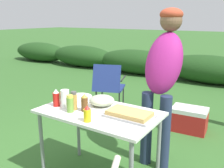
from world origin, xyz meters
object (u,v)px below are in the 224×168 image
beer_bottle (85,103)px  mustard_bottle (87,114)px  cooler_box (189,119)px  camp_chair_green_behind_table (109,84)px  folding_table (99,119)px  paper_cup_stack (65,99)px  standing_person_in_dark_puffer (163,70)px  hot_sauce_bottle (64,97)px  ketchup_bottle (56,98)px  plate_stack (80,98)px  relish_jar (70,104)px  food_tray (129,114)px  mixing_bowl (102,100)px  spice_jar (74,101)px

beer_bottle → mustard_bottle: 0.25m
mustard_bottle → cooler_box: 2.01m
camp_chair_green_behind_table → folding_table: bearing=-79.7°
paper_cup_stack → cooler_box: 1.98m
standing_person_in_dark_puffer → hot_sauce_bottle: bearing=-135.5°
ketchup_bottle → plate_stack: bearing=77.8°
relish_jar → mustard_bottle: bearing=-18.1°
food_tray → standing_person_in_dark_puffer: standing_person_in_dark_puffer is taller
paper_cup_stack → relish_jar: bearing=-28.5°
hot_sauce_bottle → camp_chair_green_behind_table: (-0.58, 1.68, -0.34)m
mixing_bowl → hot_sauce_bottle: hot_sauce_bottle is taller
folding_table → beer_bottle: (-0.11, -0.06, 0.16)m
plate_stack → hot_sauce_bottle: 0.19m
food_tray → spice_jar: spice_jar is taller
beer_bottle → relish_jar: beer_bottle is taller
spice_jar → camp_chair_green_behind_table: bearing=114.0°
relish_jar → standing_person_in_dark_puffer: (0.55, 0.82, 0.22)m
hot_sauce_bottle → cooler_box: (0.82, 1.63, -0.64)m
spice_jar → standing_person_in_dark_puffer: standing_person_in_dark_puffer is taller
spice_jar → relish_jar: bearing=-80.7°
hot_sauce_bottle → cooler_box: bearing=63.4°
spice_jar → hot_sauce_bottle: spice_jar is taller
mixing_bowl → standing_person_in_dark_puffer: 0.71m
folding_table → mustard_bottle: mustard_bottle is taller
spice_jar → hot_sauce_bottle: 0.23m
camp_chair_green_behind_table → standing_person_in_dark_puffer: bearing=-57.5°
camp_chair_green_behind_table → cooler_box: bearing=-22.5°
food_tray → ketchup_bottle: size_ratio=2.49×
beer_bottle → cooler_box: (0.51, 1.70, -0.65)m
mixing_bowl → ketchup_bottle: 0.44m
plate_stack → ketchup_bottle: 0.29m
mustard_bottle → hot_sauce_bottle: (-0.48, 0.24, -0.00)m
mustard_bottle → relish_jar: bearing=161.9°
standing_person_in_dark_puffer → spice_jar: bearing=-123.1°
folding_table → spice_jar: (-0.22, -0.09, 0.16)m
food_tray → mustard_bottle: (-0.25, -0.27, 0.04)m
paper_cup_stack → folding_table: bearing=14.9°
beer_bottle → camp_chair_green_behind_table: 1.99m
folding_table → standing_person_in_dark_puffer: standing_person_in_dark_puffer is taller
folding_table → relish_jar: size_ratio=6.93×
mixing_bowl → relish_jar: relish_jar is taller
paper_cup_stack → ketchup_bottle: paper_cup_stack is taller
mustard_bottle → hot_sauce_bottle: 0.54m
mixing_bowl → folding_table: bearing=-64.4°
beer_bottle → cooler_box: 1.89m
mustard_bottle → camp_chair_green_behind_table: size_ratio=0.17×
paper_cup_stack → hot_sauce_bottle: size_ratio=1.25×
food_tray → hot_sauce_bottle: 0.73m
paper_cup_stack → relish_jar: paper_cup_stack is taller
plate_stack → cooler_box: bearing=62.4°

